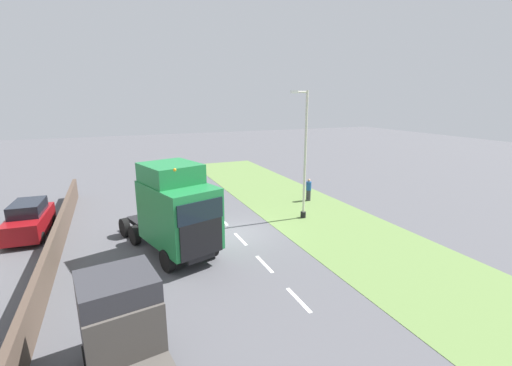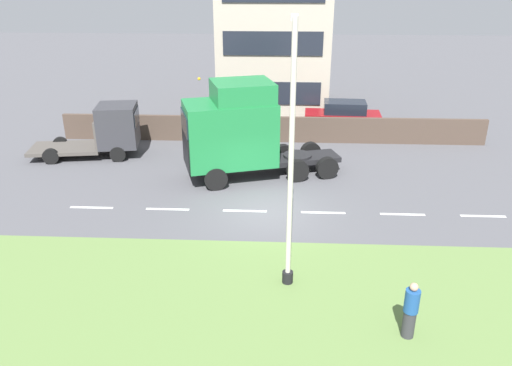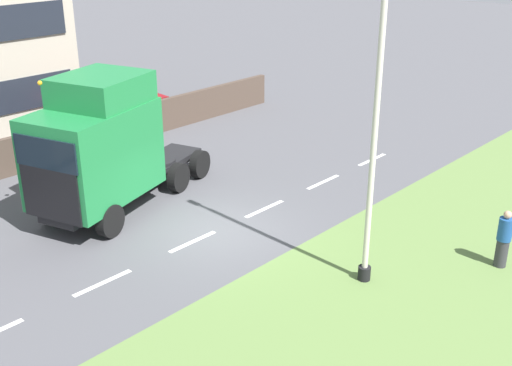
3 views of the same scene
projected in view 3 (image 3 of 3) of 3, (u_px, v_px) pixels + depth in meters
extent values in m
plane|color=#515156|center=(214.00, 232.00, 19.86)|extent=(120.00, 120.00, 0.00)
cube|color=#607F42|center=(379.00, 306.00, 16.07)|extent=(7.00, 44.00, 0.01)
cube|color=white|center=(372.00, 160.00, 25.71)|extent=(0.16, 1.80, 0.00)
cube|color=white|center=(323.00, 182.00, 23.56)|extent=(0.16, 1.80, 0.00)
cube|color=white|center=(264.00, 209.00, 21.40)|extent=(0.16, 1.80, 0.00)
cube|color=white|center=(193.00, 242.00, 19.25)|extent=(0.16, 1.80, 0.00)
cube|color=white|center=(103.00, 283.00, 17.09)|extent=(0.16, 1.80, 0.00)
cube|color=#4C3D33|center=(57.00, 144.00, 25.25)|extent=(0.25, 24.00, 1.46)
cube|color=#1E232D|center=(9.00, 97.00, 26.90)|extent=(0.08, 6.01, 1.40)
cube|color=black|center=(130.00, 181.00, 21.93)|extent=(3.46, 7.41, 0.24)
cube|color=#1E7A3D|center=(94.00, 153.00, 19.96)|extent=(3.55, 4.58, 2.88)
cube|color=black|center=(51.00, 195.00, 18.51)|extent=(2.03, 0.68, 1.61)
cube|color=black|center=(45.00, 154.00, 18.02)|extent=(2.14, 0.71, 0.92)
cube|color=#1E7A3D|center=(101.00, 89.00, 19.73)|extent=(3.02, 3.20, 0.90)
sphere|color=orange|center=(40.00, 83.00, 18.30)|extent=(0.14, 0.14, 0.14)
cylinder|color=black|center=(157.00, 161.00, 23.23)|extent=(1.70, 1.70, 0.12)
cylinder|color=black|center=(110.00, 221.00, 19.40)|extent=(0.61, 1.09, 1.04)
cylinder|color=black|center=(52.00, 207.00, 20.32)|extent=(0.61, 1.09, 1.04)
cylinder|color=black|center=(178.00, 178.00, 22.59)|extent=(0.61, 1.09, 1.04)
cylinder|color=black|center=(126.00, 167.00, 23.51)|extent=(0.61, 1.09, 1.04)
cylinder|color=black|center=(200.00, 164.00, 23.80)|extent=(0.61, 1.09, 1.04)
cylinder|color=black|center=(149.00, 155.00, 24.72)|extent=(0.61, 1.09, 1.04)
cube|color=maroon|center=(118.00, 112.00, 29.13)|extent=(2.01, 4.52, 1.01)
cube|color=black|center=(119.00, 94.00, 28.88)|extent=(1.64, 2.52, 0.68)
cylinder|color=black|center=(101.00, 133.00, 27.84)|extent=(0.24, 0.65, 0.64)
cylinder|color=black|center=(82.00, 125.00, 28.95)|extent=(0.24, 0.65, 0.64)
cylinder|color=black|center=(156.00, 120.00, 29.67)|extent=(0.24, 0.65, 0.64)
cylinder|color=black|center=(136.00, 112.00, 30.78)|extent=(0.24, 0.65, 0.64)
cylinder|color=black|center=(364.00, 273.00, 17.17)|extent=(0.34, 0.34, 0.40)
cylinder|color=beige|center=(374.00, 138.00, 15.69)|extent=(0.16, 0.16, 8.04)
cylinder|color=#333338|center=(501.00, 253.00, 17.76)|extent=(0.34, 0.34, 0.82)
cylinder|color=#1E4C8C|center=(505.00, 229.00, 17.48)|extent=(0.39, 0.39, 0.65)
sphere|color=tan|center=(508.00, 215.00, 17.31)|extent=(0.22, 0.22, 0.22)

